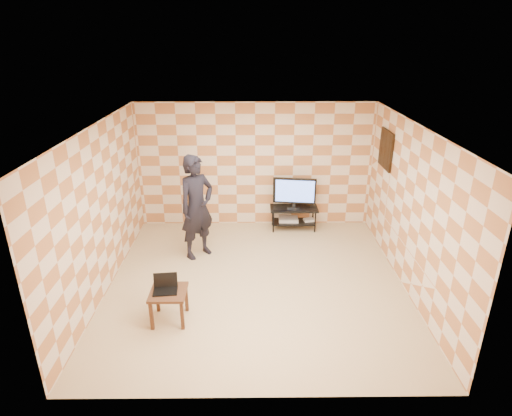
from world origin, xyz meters
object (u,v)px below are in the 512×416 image
object	(u,v)px
tv_stand	(294,213)
side_table	(169,296)
person	(197,207)
tv	(295,192)

from	to	relation	value
tv_stand	side_table	distance (m)	3.84
tv_stand	side_table	size ratio (longest dim) A/B	1.92
side_table	person	distance (m)	2.12
tv_stand	person	bearing A→B (deg)	-148.82
tv	person	xyz separation A→B (m)	(-1.93, -1.16, 0.13)
side_table	tv	bearing A→B (deg)	56.21
tv_stand	side_table	world-z (taller)	same
tv_stand	person	distance (m)	2.34
tv	side_table	xyz separation A→B (m)	(-2.14, -3.19, -0.46)
tv_stand	person	world-z (taller)	person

